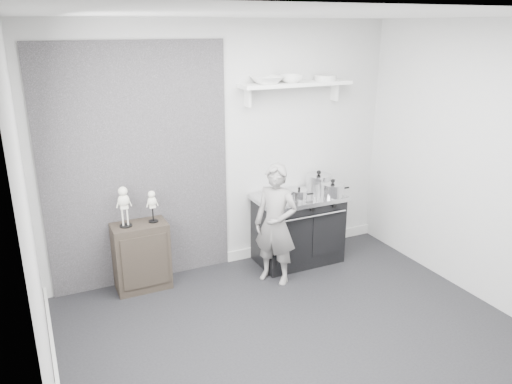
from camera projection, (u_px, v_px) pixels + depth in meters
ground at (306, 346)px, 4.31m from camera, size 4.00×4.00×0.00m
room_shell at (293, 160)px, 3.88m from camera, size 4.02×3.62×2.71m
wall_shelf at (296, 85)px, 5.43m from camera, size 1.30×0.26×0.24m
stove at (298, 228)px, 5.75m from camera, size 1.00×0.62×0.80m
side_cabinet at (141, 256)px, 5.16m from camera, size 0.55×0.32×0.72m
child at (276, 225)px, 5.21m from camera, size 0.54×0.56×1.30m
pot_front_left at (276, 196)px, 5.38m from camera, size 0.29×0.20×0.19m
pot_back_right at (318, 182)px, 5.82m from camera, size 0.38×0.30×0.23m
pot_front_right at (332, 189)px, 5.60m from camera, size 0.36×0.27×0.20m
pot_front_center at (299, 195)px, 5.46m from camera, size 0.27×0.18×0.15m
skeleton_full at (124, 204)px, 4.91m from camera, size 0.13×0.09×0.48m
skeleton_torso at (152, 204)px, 5.04m from camera, size 0.11×0.07×0.38m
bowl_large at (267, 80)px, 5.25m from camera, size 0.33×0.33×0.08m
bowl_small at (291, 79)px, 5.37m from camera, size 0.26×0.26×0.08m
plate_stack at (325, 78)px, 5.55m from camera, size 0.24×0.24×0.06m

